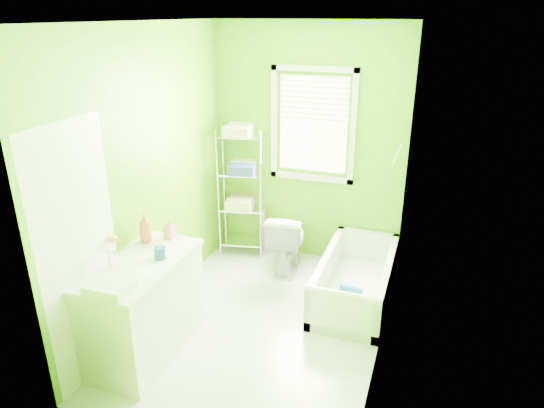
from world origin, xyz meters
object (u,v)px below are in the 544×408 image
(toilet, at_px, (287,240))
(vanity, at_px, (144,305))
(bathtub, at_px, (355,286))
(wire_shelf_unit, at_px, (242,177))

(toilet, relative_size, vanity, 0.61)
(bathtub, height_order, toilet, toilet)
(bathtub, bearing_deg, vanity, -137.72)
(bathtub, bearing_deg, toilet, 155.49)
(vanity, distance_m, wire_shelf_unit, 2.02)
(vanity, height_order, wire_shelf_unit, wire_shelf_unit)
(bathtub, relative_size, vanity, 1.29)
(vanity, bearing_deg, toilet, 68.67)
(toilet, bearing_deg, vanity, 62.86)
(bathtub, height_order, vanity, vanity)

